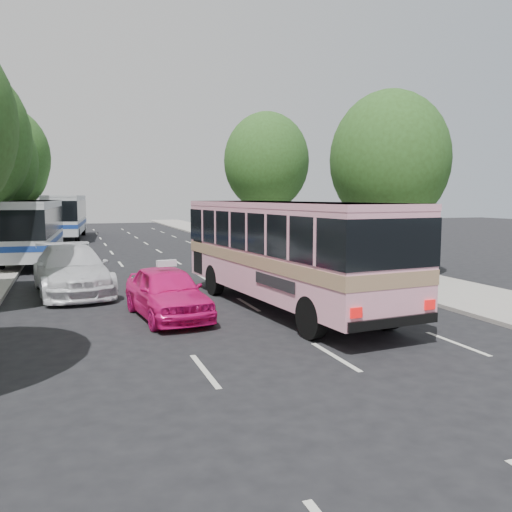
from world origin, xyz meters
name	(u,v)px	position (x,y,z in m)	size (l,w,h in m)	color
ground	(261,338)	(0.00, 0.00, 0.00)	(120.00, 120.00, 0.00)	black
sidewalk_right	(281,249)	(8.50, 20.00, 0.06)	(4.00, 90.00, 0.12)	#9E998E
tree_left_e	(4,154)	(-8.42, 29.94, 6.43)	(6.30, 6.30, 9.82)	#38281E
tree_left_f	(12,166)	(-8.62, 37.94, 6.00)	(5.88, 5.88, 9.16)	#38281E
tree_right_near	(392,155)	(8.78, 7.94, 5.20)	(5.10, 5.10, 7.95)	#38281E
tree_right_far	(268,158)	(9.08, 23.94, 6.12)	(6.00, 6.00, 9.35)	#38281E
pink_bus	(285,243)	(1.88, 3.08, 2.05)	(3.69, 10.52, 3.29)	pink
pink_taxi	(167,292)	(-1.77, 3.00, 0.74)	(1.75, 4.34, 1.48)	#E81478
white_pickup	(72,270)	(-4.31, 8.00, 0.85)	(2.37, 5.83, 1.69)	silver
tour_coach_front	(32,225)	(-6.16, 18.52, 1.94)	(2.96, 10.91, 3.23)	silver
tour_coach_rear	(66,213)	(-4.50, 34.60, 2.12)	(3.49, 11.95, 3.53)	silver
taxi_roof_sign	(167,263)	(-1.77, 3.00, 1.57)	(0.55, 0.18, 0.18)	silver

